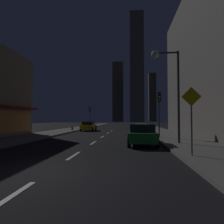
% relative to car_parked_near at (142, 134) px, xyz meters
% --- Properties ---
extents(ground_plane, '(78.00, 136.00, 0.10)m').
position_rel_car_parked_near_xyz_m(ground_plane, '(-3.60, 24.38, -0.79)').
color(ground_plane, black).
extents(sidewalk_right, '(4.00, 76.00, 0.15)m').
position_rel_car_parked_near_xyz_m(sidewalk_right, '(3.40, 24.38, -0.67)').
color(sidewalk_right, '#605E59').
rests_on(sidewalk_right, ground).
extents(sidewalk_left, '(4.00, 76.00, 0.15)m').
position_rel_car_parked_near_xyz_m(sidewalk_left, '(-10.60, 24.38, -0.67)').
color(sidewalk_left, '#605E59').
rests_on(sidewalk_left, ground).
extents(lane_marking_center, '(0.16, 28.20, 0.01)m').
position_rel_car_parked_near_xyz_m(lane_marking_center, '(-3.60, 3.38, -0.73)').
color(lane_marking_center, silver).
rests_on(lane_marking_center, ground).
extents(skyscraper_distant_tall, '(7.46, 5.37, 42.15)m').
position_rel_car_parked_near_xyz_m(skyscraper_distant_tall, '(-8.85, 123.25, 20.33)').
color(skyscraper_distant_tall, '#4A4637').
rests_on(skyscraper_distant_tall, ground).
extents(skyscraper_distant_mid, '(8.99, 5.17, 71.72)m').
position_rel_car_parked_near_xyz_m(skyscraper_distant_mid, '(4.06, 111.92, 35.12)').
color(skyscraper_distant_mid, '#65604C').
rests_on(skyscraper_distant_mid, ground).
extents(skyscraper_distant_short, '(5.78, 8.96, 39.08)m').
position_rel_car_parked_near_xyz_m(skyscraper_distant_short, '(17.85, 147.87, 18.80)').
color(skyscraper_distant_short, '#494537').
rests_on(skyscraper_distant_short, ground).
extents(car_parked_near, '(1.98, 4.24, 1.45)m').
position_rel_car_parked_near_xyz_m(car_parked_near, '(0.00, 0.00, 0.00)').
color(car_parked_near, '#1E722D').
rests_on(car_parked_near, ground).
extents(car_parked_far, '(1.98, 4.24, 1.45)m').
position_rel_car_parked_near_xyz_m(car_parked_far, '(-7.20, 16.06, 0.00)').
color(car_parked_far, gold).
rests_on(car_parked_far, ground).
extents(fire_hydrant_far_left, '(0.42, 0.30, 0.65)m').
position_rel_car_parked_near_xyz_m(fire_hydrant_far_left, '(-9.50, 15.06, -0.29)').
color(fire_hydrant_far_left, red).
rests_on(fire_hydrant_far_left, sidewalk_left).
extents(traffic_light_near_right, '(0.32, 0.48, 4.20)m').
position_rel_car_parked_near_xyz_m(traffic_light_near_right, '(1.90, 4.38, 2.45)').
color(traffic_light_near_right, '#2D2D2D').
rests_on(traffic_light_near_right, sidewalk_right).
extents(traffic_light_far_left, '(0.32, 0.48, 4.20)m').
position_rel_car_parked_near_xyz_m(traffic_light_far_left, '(-9.10, 26.28, 2.45)').
color(traffic_light_far_left, '#2D2D2D').
rests_on(traffic_light_far_left, sidewalk_left).
extents(street_lamp_right, '(1.96, 0.56, 6.58)m').
position_rel_car_parked_near_xyz_m(street_lamp_right, '(1.78, 0.11, 4.33)').
color(street_lamp_right, '#38383D').
rests_on(street_lamp_right, sidewalk_right).
extents(pedestrian_crossing_sign, '(0.91, 0.08, 3.15)m').
position_rel_car_parked_near_xyz_m(pedestrian_crossing_sign, '(2.00, -4.64, 1.28)').
color(pedestrian_crossing_sign, slate).
rests_on(pedestrian_crossing_sign, sidewalk_right).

